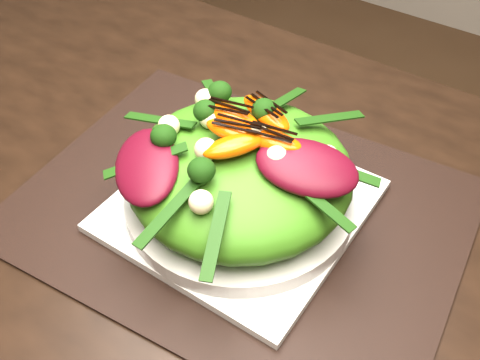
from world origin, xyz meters
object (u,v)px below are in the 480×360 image
Objects in this scene: dining_table at (60,228)px; placemat at (240,209)px; orange_segment at (241,121)px; salad_bowl at (240,196)px; plate_base at (240,205)px; lettuce_mound at (240,172)px.

placemat is (0.15, 0.11, 0.02)m from dining_table.
orange_segment is (-0.01, 0.02, 0.10)m from placemat.
orange_segment is at bearing 121.29° from salad_bowl.
plate_base is at bearing 36.57° from dining_table.
plate_base is 0.01m from salad_bowl.
orange_segment is (0.14, 0.13, 0.12)m from dining_table.
plate_base is 1.00× the size of salad_bowl.
dining_table is 6.94× the size of plate_base.
lettuce_mound is at bearing -135.00° from plate_base.
orange_segment is at bearing 42.94° from dining_table.
dining_table is at bearing -143.43° from plate_base.
salad_bowl is 1.05× the size of lettuce_mound.
salad_bowl is at bearing -135.00° from placemat.
lettuce_mound is (-0.00, -0.00, 0.05)m from placemat.
plate_base is at bearing 45.00° from salad_bowl.
dining_table is 6.91× the size of salad_bowl.
plate_base is at bearing -58.71° from orange_segment.
plate_base is (0.00, 0.00, 0.01)m from placemat.
placemat is 1.91× the size of salad_bowl.
lettuce_mound is at bearing -135.00° from placemat.
placemat is 0.05m from lettuce_mound.
placemat is 0.01m from plate_base.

